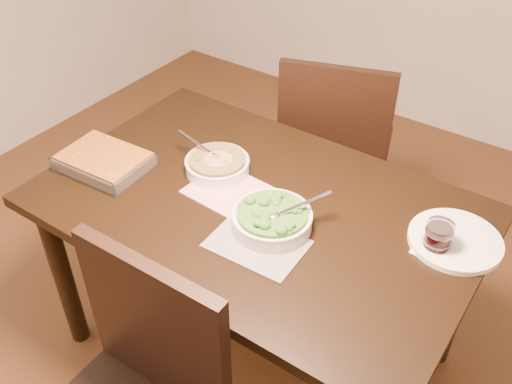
{
  "coord_description": "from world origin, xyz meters",
  "views": [
    {
      "loc": [
        0.8,
        -1.16,
        1.92
      ],
      "look_at": [
        0.0,
        -0.01,
        0.8
      ],
      "focal_mm": 40.0,
      "sensor_mm": 36.0,
      "label": 1
    }
  ],
  "objects": [
    {
      "name": "ground",
      "position": [
        0.0,
        0.0,
        0.0
      ],
      "size": [
        4.0,
        4.0,
        0.0
      ],
      "primitive_type": "plane",
      "color": "#493214",
      "rests_on": "ground"
    },
    {
      "name": "broccoli_bowl",
      "position": [
        0.11,
        -0.07,
        0.78
      ],
      "size": [
        0.25,
        0.25,
        0.09
      ],
      "color": "white",
      "rests_on": "table"
    },
    {
      "name": "baking_dish",
      "position": [
        -0.54,
        -0.14,
        0.78
      ],
      "size": [
        0.31,
        0.23,
        0.05
      ],
      "rotation": [
        0.0,
        0.0,
        0.06
      ],
      "color": "silver",
      "rests_on": "table"
    },
    {
      "name": "chair_far",
      "position": [
        -0.09,
        0.72,
        0.54
      ],
      "size": [
        0.57,
        0.57,
        0.97
      ],
      "rotation": [
        0.0,
        0.0,
        3.46
      ],
      "color": "black",
      "rests_on": "ground"
    },
    {
      "name": "magazine_a",
      "position": [
        -0.09,
        -0.01,
        0.75
      ],
      "size": [
        0.3,
        0.23,
        0.01
      ],
      "primitive_type": "cube",
      "rotation": [
        0.0,
        0.0,
        -0.06
      ],
      "color": "#BD3651",
      "rests_on": "table"
    },
    {
      "name": "dinner_plate",
      "position": [
        0.59,
        0.18,
        0.76
      ],
      "size": [
        0.27,
        0.27,
        0.02
      ],
      "primitive_type": "cylinder",
      "color": "white",
      "rests_on": "table"
    },
    {
      "name": "stew_bowl",
      "position": [
        -0.21,
        0.06,
        0.78
      ],
      "size": [
        0.25,
        0.22,
        0.09
      ],
      "color": "white",
      "rests_on": "table"
    },
    {
      "name": "wine_tumbler",
      "position": [
        0.55,
        0.12,
        0.8
      ],
      "size": [
        0.08,
        0.08,
        0.09
      ],
      "color": "black",
      "rests_on": "coaster"
    },
    {
      "name": "magazine_b",
      "position": [
        0.11,
        -0.16,
        0.75
      ],
      "size": [
        0.28,
        0.21,
        0.0
      ],
      "primitive_type": "cube",
      "rotation": [
        0.0,
        0.0,
        0.04
      ],
      "color": "#26252D",
      "rests_on": "table"
    },
    {
      "name": "coaster",
      "position": [
        0.55,
        0.12,
        0.75
      ],
      "size": [
        0.11,
        0.11,
        0.0
      ],
      "primitive_type": "cube",
      "color": "white",
      "rests_on": "table"
    },
    {
      "name": "table",
      "position": [
        0.0,
        0.0,
        0.65
      ],
      "size": [
        1.4,
        0.9,
        0.75
      ],
      "color": "black",
      "rests_on": "ground"
    }
  ]
}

